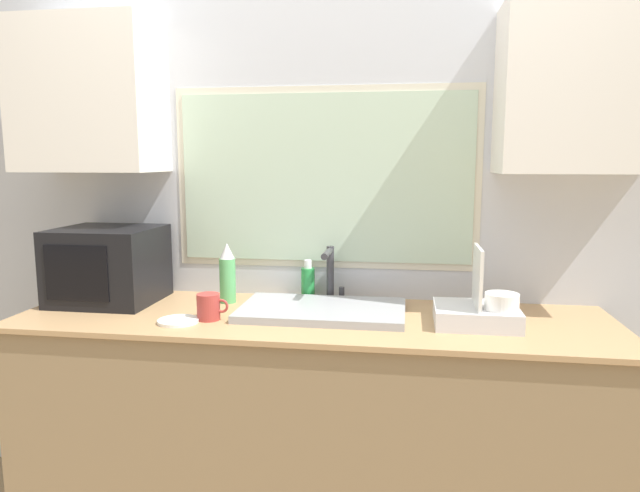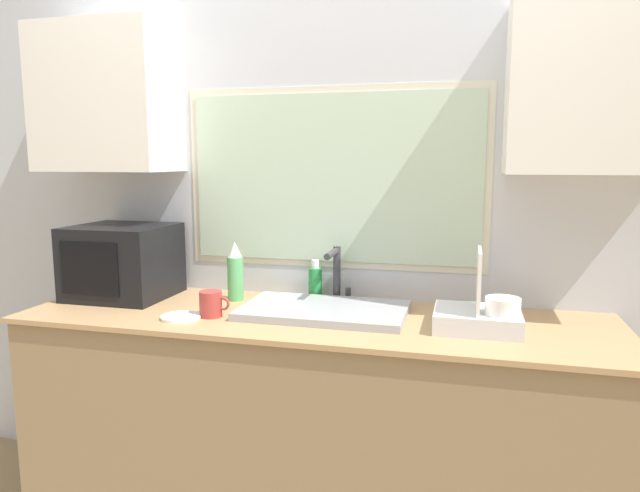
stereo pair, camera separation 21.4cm
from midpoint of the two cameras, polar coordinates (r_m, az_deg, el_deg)
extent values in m
cube|color=#8C7251|center=(2.40, -3.43, -17.75)|extent=(2.27, 0.65, 0.89)
cube|color=tan|center=(2.24, -3.54, -7.25)|extent=(2.30, 0.68, 0.02)
cube|color=silver|center=(2.51, -1.89, 3.81)|extent=(6.00, 0.06, 2.60)
cube|color=beige|center=(2.47, -2.04, 6.77)|extent=(1.32, 0.01, 0.78)
cube|color=#B2CCB2|center=(2.47, -2.06, 6.77)|extent=(1.26, 0.01, 0.72)
cube|color=white|center=(2.70, -24.34, 13.45)|extent=(0.58, 0.32, 0.63)
cube|color=white|center=(2.34, 22.28, 14.44)|extent=(0.58, 0.32, 0.63)
cube|color=#9EA0A5|center=(2.25, -2.49, -6.47)|extent=(0.64, 0.39, 0.03)
cylinder|color=#333338|center=(2.44, -1.48, -2.78)|extent=(0.03, 0.03, 0.24)
cylinder|color=#333338|center=(2.34, -1.88, -0.75)|extent=(0.03, 0.18, 0.03)
cylinder|color=#333338|center=(2.45, -0.32, -4.84)|extent=(0.02, 0.02, 0.06)
cube|color=black|center=(2.62, -22.63, -1.77)|extent=(0.41, 0.38, 0.32)
cube|color=black|center=(2.48, -25.51, -2.51)|extent=(0.27, 0.01, 0.22)
cube|color=silver|center=(2.15, 12.61, -6.84)|extent=(0.30, 0.25, 0.07)
cube|color=white|center=(2.12, 12.74, -3.05)|extent=(0.01, 0.22, 0.22)
cylinder|color=white|center=(2.11, 14.99, -5.43)|extent=(0.12, 0.12, 0.06)
cylinder|color=#59B266|center=(2.46, -11.69, -3.43)|extent=(0.07, 0.07, 0.19)
cone|color=silver|center=(2.44, -11.79, -0.49)|extent=(0.06, 0.06, 0.07)
cylinder|color=#268C3F|center=(2.48, -3.68, -3.79)|extent=(0.06, 0.06, 0.14)
cylinder|color=white|center=(2.47, -3.70, -1.84)|extent=(0.03, 0.03, 0.04)
cylinder|color=#A53833|center=(2.23, -13.83, -5.96)|extent=(0.09, 0.09, 0.10)
torus|color=#A53833|center=(2.21, -12.59, -5.91)|extent=(0.05, 0.01, 0.05)
cylinder|color=white|center=(2.23, -16.71, -7.22)|extent=(0.15, 0.15, 0.01)
camera|label=1|loc=(0.11, -92.86, -0.43)|focal=32.00mm
camera|label=2|loc=(0.11, 87.14, 0.43)|focal=32.00mm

